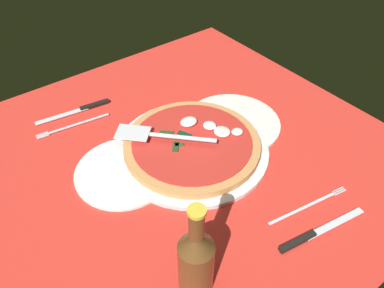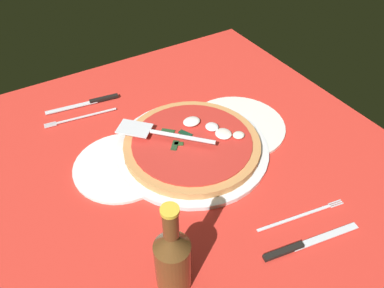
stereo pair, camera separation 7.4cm
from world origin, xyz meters
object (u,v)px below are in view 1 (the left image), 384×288
Objects in this scene: place_setting_near at (312,221)px; dinner_plate_right at (232,123)px; place_setting_far at (77,118)px; pizza_server at (160,135)px; dinner_plate_left at (124,172)px; pizza at (192,144)px; beer_bottle at (196,259)px.

dinner_plate_right is at bearing 86.04° from place_setting_near.
dinner_plate_right is 40.69cm from place_setting_far.
place_setting_far is (-30.87, 26.51, -0.14)cm from dinner_plate_right.
place_setting_near is at bearing -103.75° from dinner_plate_right.
pizza_server is 37.85cm from place_setting_near.
pizza_server reaches higher than dinner_plate_left.
pizza is 32.77cm from place_setting_far.
place_setting_far reaches higher than dinner_plate_right.
pizza_server is at bearing 171.43° from dinner_plate_right.
dinner_plate_right is at bearing 39.93° from beer_bottle.
place_setting_far is at bearing 121.00° from place_setting_near.
pizza_server reaches higher than place_setting_near.
pizza is (-14.19, -1.63, 1.87)cm from dinner_plate_right.
pizza is 1.50× the size of place_setting_far.
place_setting_near is (12.13, -35.55, -4.68)cm from pizza_server.
beer_bottle is at bearing 112.03° from pizza_server.
beer_bottle reaches higher than dinner_plate_left.
place_setting_near is at bearing -56.27° from dinner_plate_left.
dinner_plate_right is 1.14× the size of place_setting_far.
place_setting_near is 27.67cm from beer_bottle.
beer_bottle is (-20.11, -27.08, 5.54)cm from pizza.
place_setting_far is at bearing 86.44° from beer_bottle.
pizza_server is (-20.09, 3.03, 4.54)cm from dinner_plate_right.
dinner_plate_right is 45.34cm from beer_bottle.
dinner_plate_left is 41.28cm from place_setting_near.
pizza is 1.70× the size of pizza_server.
dinner_plate_left is at bearing 83.60° from beer_bottle.
pizza is at bearing 111.20° from place_setting_near.
place_setting_far is (0.01, 24.70, -0.14)cm from dinner_plate_left.
pizza_server is at bearing 65.87° from beer_bottle.
pizza_server is 26.26cm from place_setting_far.
dinner_plate_right is 0.77× the size of pizza.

